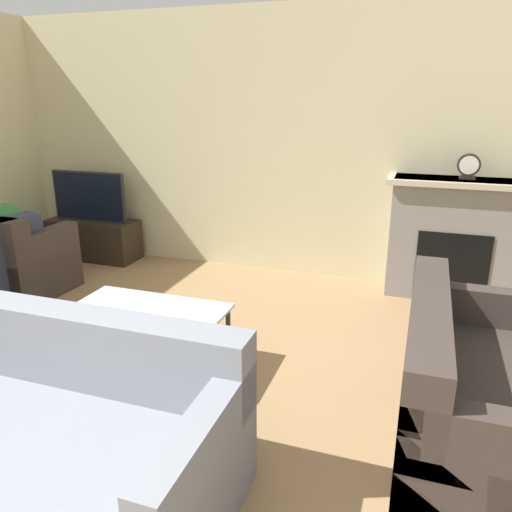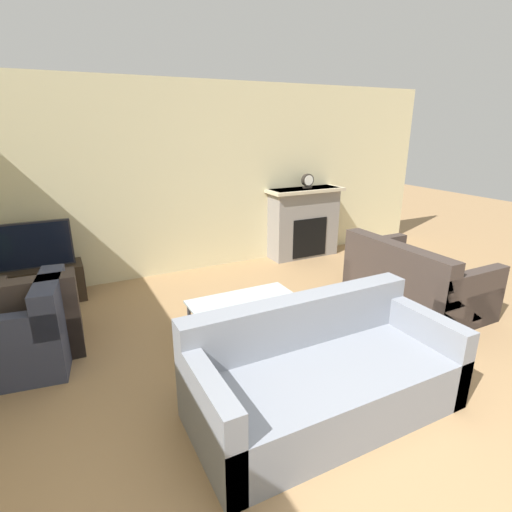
# 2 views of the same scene
# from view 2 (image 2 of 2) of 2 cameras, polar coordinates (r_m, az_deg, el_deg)

# --- Properties ---
(ground_plane) EXTENTS (20.00, 20.00, 0.00)m
(ground_plane) POSITION_cam_2_polar(r_m,az_deg,el_deg) (2.93, 21.67, -29.48)
(ground_plane) COLOR #9E7A51
(wall_back) EXTENTS (8.74, 0.06, 2.70)m
(wall_back) POSITION_cam_2_polar(r_m,az_deg,el_deg) (5.86, -10.61, 10.56)
(wall_back) COLOR beige
(wall_back) RESTS_ON ground_plane
(fireplace) EXTENTS (1.27, 0.44, 1.13)m
(fireplace) POSITION_cam_2_polar(r_m,az_deg,el_deg) (6.63, 6.83, 4.96)
(fireplace) COLOR gray
(fireplace) RESTS_ON ground_plane
(tv_stand) EXTENTS (1.07, 0.42, 0.46)m
(tv_stand) POSITION_cam_2_polar(r_m,az_deg,el_deg) (5.59, -28.78, -3.72)
(tv_stand) COLOR #2D2319
(tv_stand) RESTS_ON ground_plane
(tv) EXTENTS (0.93, 0.06, 0.57)m
(tv) POSITION_cam_2_polar(r_m,az_deg,el_deg) (5.44, -29.60, 1.29)
(tv) COLOR #232328
(tv) RESTS_ON tv_stand
(couch_sectional) EXTENTS (2.03, 0.94, 0.82)m
(couch_sectional) POSITION_cam_2_polar(r_m,az_deg,el_deg) (3.21, 9.39, -16.57)
(couch_sectional) COLOR gray
(couch_sectional) RESTS_ON ground_plane
(couch_loveseat) EXTENTS (0.96, 1.57, 0.82)m
(couch_loveseat) POSITION_cam_2_polar(r_m,az_deg,el_deg) (5.20, 21.52, -3.55)
(couch_loveseat) COLOR #3D332D
(couch_loveseat) RESTS_ON ground_plane
(armchair_by_window) EXTENTS (0.95, 0.92, 0.82)m
(armchair_by_window) POSITION_cam_2_polar(r_m,az_deg,el_deg) (4.21, -30.47, -9.93)
(armchair_by_window) COLOR #33384C
(armchair_by_window) RESTS_ON ground_plane
(armchair_accent) EXTENTS (0.79, 0.82, 0.82)m
(armchair_accent) POSITION_cam_2_polar(r_m,az_deg,el_deg) (4.45, -28.70, -8.08)
(armchair_accent) COLOR #3D332D
(armchair_accent) RESTS_ON ground_plane
(coffee_table) EXTENTS (1.09, 0.66, 0.43)m
(coffee_table) POSITION_cam_2_polar(r_m,az_deg,el_deg) (4.00, -1.37, -7.13)
(coffee_table) COLOR #333338
(coffee_table) RESTS_ON ground_plane
(mantel_clock) EXTENTS (0.20, 0.07, 0.23)m
(mantel_clock) POSITION_cam_2_polar(r_m,az_deg,el_deg) (6.54, 7.38, 10.62)
(mantel_clock) COLOR #28231E
(mantel_clock) RESTS_ON fireplace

